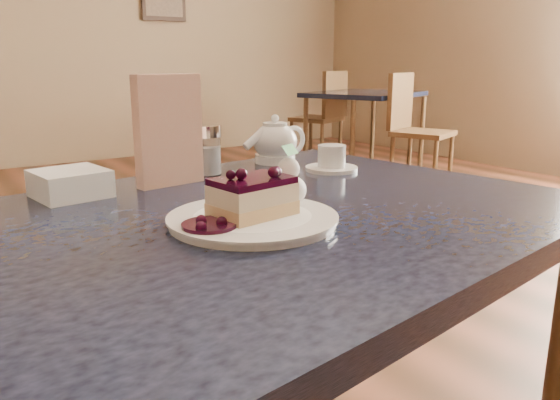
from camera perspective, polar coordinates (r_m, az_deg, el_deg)
main_table at (r=0.85m, az=-4.83°, el=-6.56°), size 1.22×0.90×0.70m
dessert_plate at (r=0.79m, az=-2.86°, el=-2.06°), size 0.24×0.24×0.01m
cheesecake_slice at (r=0.78m, az=-2.89°, el=0.31°), size 0.12×0.10×0.06m
whipped_cream at (r=0.84m, az=0.89°, el=1.08°), size 0.06×0.06×0.05m
berry_sauce at (r=0.74m, az=-7.41°, el=-2.63°), size 0.07×0.07×0.01m
tea_set at (r=1.25m, az=0.64°, el=5.60°), size 0.20×0.26×0.10m
menu_card at (r=1.04m, az=-11.55°, el=7.12°), size 0.13×0.05×0.21m
sugar_shaker at (r=1.13m, az=-7.56°, el=5.22°), size 0.06×0.06×0.10m
napkin_stack at (r=1.01m, az=-21.07°, el=1.62°), size 0.13×0.13×0.05m
bg_table_far_right at (r=4.72m, az=8.58°, el=3.50°), size 1.12×1.68×1.11m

